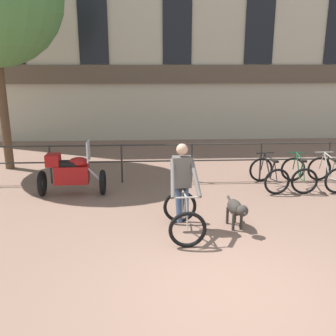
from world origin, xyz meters
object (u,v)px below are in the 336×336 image
object	(u,v)px
parked_bicycle_near_lamp	(269,174)
parked_bicycle_mid_right	(328,173)
dog	(236,209)
parked_bicycle_mid_left	(299,174)
cyclist_with_bike	(183,194)
parked_motorcycle	(71,173)

from	to	relation	value
parked_bicycle_near_lamp	parked_bicycle_mid_right	distance (m)	1.56
dog	parked_bicycle_mid_left	world-z (taller)	parked_bicycle_mid_left
parked_bicycle_mid_right	parked_bicycle_mid_left	bearing A→B (deg)	-0.30
cyclist_with_bike	parked_bicycle_mid_left	xyz separation A→B (m)	(3.22, 2.48, -0.41)
cyclist_with_bike	parked_bicycle_mid_right	bearing A→B (deg)	29.47
parked_bicycle_near_lamp	parked_bicycle_mid_right	xyz separation A→B (m)	(1.56, -0.00, 0.00)
parked_motorcycle	parked_bicycle_near_lamp	world-z (taller)	parked_motorcycle
parked_bicycle_mid_left	parked_bicycle_near_lamp	bearing A→B (deg)	5.34
parked_bicycle_mid_left	parked_bicycle_mid_right	distance (m)	0.78
parked_motorcycle	parked_bicycle_near_lamp	bearing A→B (deg)	-87.16
dog	parked_motorcycle	xyz separation A→B (m)	(-3.57, 2.14, 0.15)
parked_bicycle_near_lamp	dog	bearing A→B (deg)	54.91
dog	parked_bicycle_mid_right	distance (m)	3.81
dog	parked_bicycle_near_lamp	world-z (taller)	parked_bicycle_near_lamp
cyclist_with_bike	dog	size ratio (longest dim) A/B	1.78
cyclist_with_bike	parked_bicycle_mid_left	bearing A→B (deg)	35.27
parked_motorcycle	parked_bicycle_mid_right	bearing A→B (deg)	-87.94
parked_motorcycle	cyclist_with_bike	bearing A→B (deg)	-131.64
dog	parked_bicycle_near_lamp	bearing A→B (deg)	51.46
dog	parked_bicycle_near_lamp	distance (m)	2.79
cyclist_with_bike	parked_motorcycle	xyz separation A→B (m)	(-2.51, 2.20, -0.20)
cyclist_with_bike	parked_bicycle_mid_right	world-z (taller)	cyclist_with_bike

